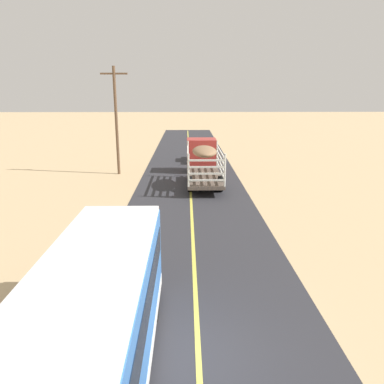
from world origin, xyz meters
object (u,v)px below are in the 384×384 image
at_px(livestock_truck, 202,156).
at_px(bus, 88,339).
at_px(car_far, 199,154).
at_px(power_pole_mid, 116,118).

bearing_deg(livestock_truck, bus, -98.58).
bearing_deg(bus, car_far, 83.51).
bearing_deg(livestock_truck, car_far, 90.07).
relative_size(livestock_truck, bus, 0.97).
bearing_deg(bus, power_pole_mid, 98.51).
relative_size(livestock_truck, car_far, 2.20).
height_order(livestock_truck, car_far, livestock_truck).
relative_size(bus, car_far, 2.27).
distance_m(car_far, power_pole_mid, 10.15).
bearing_deg(car_far, livestock_truck, -89.93).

